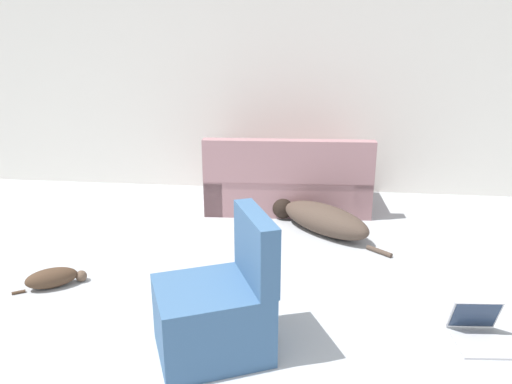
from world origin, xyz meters
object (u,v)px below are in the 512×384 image
laptop_open (478,328)px  cat (53,278)px  couch (287,184)px  side_chair (218,309)px  dog (320,218)px

laptop_open → cat: bearing=168.8°
laptop_open → couch: bearing=114.8°
couch → side_chair: 2.74m
dog → laptop_open: 1.98m
side_chair → cat: bearing=-138.5°
couch → dog: size_ratio=1.53×
dog → cat: 2.50m
cat → side_chair: bearing=-56.3°
laptop_open → dog: bearing=115.7°
side_chair → laptop_open: bearing=76.6°
couch → cat: size_ratio=3.62×
dog → side_chair: (-0.65, -2.02, 0.15)m
laptop_open → side_chair: (-1.66, -0.31, 0.21)m
couch → side_chair: bearing=81.0°
couch → laptop_open: couch is taller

